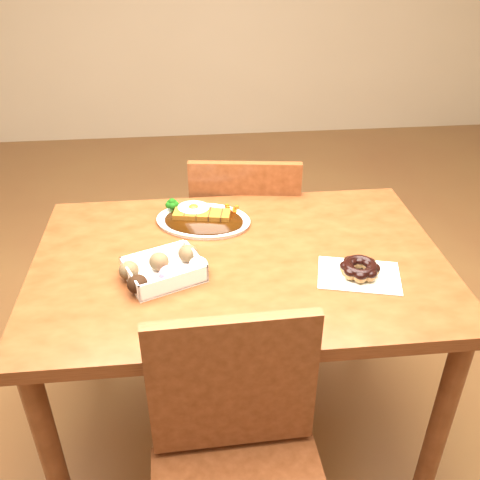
{
  "coord_description": "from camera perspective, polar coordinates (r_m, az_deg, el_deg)",
  "views": [
    {
      "loc": [
        -0.13,
        -1.29,
        1.62
      ],
      "look_at": [
        0.0,
        0.0,
        0.81
      ],
      "focal_mm": 40.0,
      "sensor_mm": 36.0,
      "label": 1
    }
  ],
  "objects": [
    {
      "name": "pon_de_ring",
      "position": [
        1.52,
        12.65,
        -3.04
      ],
      "size": [
        0.26,
        0.21,
        0.04
      ],
      "rotation": [
        0.0,
        0.0,
        -0.25
      ],
      "color": "silver",
      "rests_on": "table"
    },
    {
      "name": "katsu_curry_plate",
      "position": [
        1.74,
        -4.09,
        2.36
      ],
      "size": [
        0.34,
        0.28,
        0.06
      ],
      "rotation": [
        0.0,
        0.0,
        -0.26
      ],
      "color": "white",
      "rests_on": "table"
    },
    {
      "name": "chair_far",
      "position": [
        2.16,
        0.55,
        0.04
      ],
      "size": [
        0.47,
        0.47,
        0.87
      ],
      "rotation": [
        0.0,
        0.0,
        3.01
      ],
      "color": "#542710",
      "rests_on": "ground"
    },
    {
      "name": "ground",
      "position": [
        2.08,
        -0.03,
        -19.41
      ],
      "size": [
        6.0,
        6.0,
        0.0
      ],
      "primitive_type": "plane",
      "color": "brown",
      "rests_on": "ground"
    },
    {
      "name": "donut_box",
      "position": [
        1.48,
        -8.12,
        -3.08
      ],
      "size": [
        0.24,
        0.22,
        0.06
      ],
      "rotation": [
        0.0,
        0.0,
        0.4
      ],
      "color": "white",
      "rests_on": "table"
    },
    {
      "name": "table",
      "position": [
        1.62,
        -0.04,
        -4.85
      ],
      "size": [
        1.2,
        0.8,
        0.75
      ],
      "color": "#542710",
      "rests_on": "ground"
    }
  ]
}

